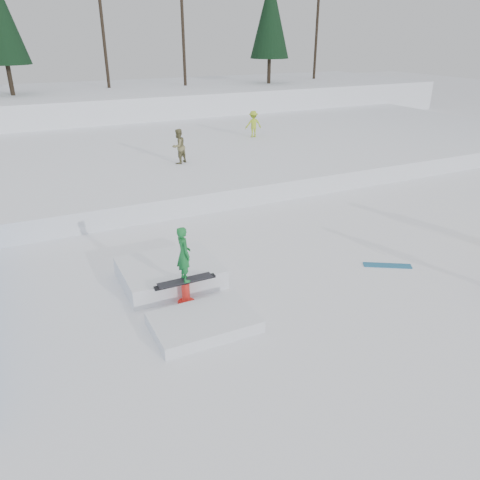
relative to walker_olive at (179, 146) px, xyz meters
name	(u,v)px	position (x,y,z in m)	size (l,w,h in m)	color
ground	(257,314)	(-2.15, -11.76, -1.59)	(120.00, 120.00, 0.00)	white
snow_berm	(73,107)	(-2.15, 18.24, -0.39)	(60.00, 14.00, 2.40)	white
snow_midrise	(114,157)	(-2.15, 4.24, -1.19)	(50.00, 18.00, 0.80)	white
treeline	(152,17)	(4.03, 16.51, 5.86)	(40.24, 4.22, 10.50)	black
walker_olive	(179,146)	(0.00, 0.00, 0.00)	(0.77, 0.60, 1.58)	olive
walker_ygreen	(253,124)	(5.88, 3.83, -0.05)	(0.96, 0.55, 1.49)	#A1C127
loose_board_teal	(387,265)	(2.55, -11.18, -1.58)	(1.40, 0.28, 0.03)	#1E5D81
jib_rail_feature	(178,283)	(-3.56, -9.96, -1.29)	(2.60, 4.40, 2.11)	white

